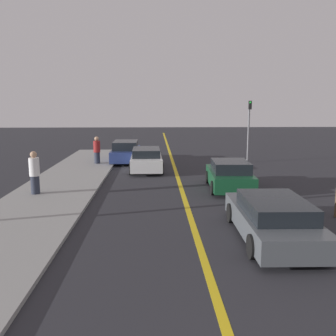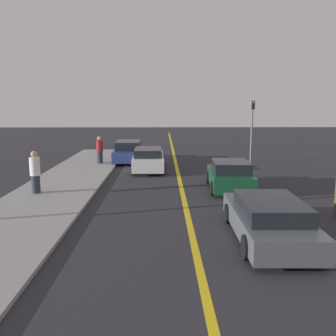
{
  "view_description": "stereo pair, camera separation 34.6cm",
  "coord_description": "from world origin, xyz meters",
  "px_view_note": "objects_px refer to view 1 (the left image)",
  "views": [
    {
      "loc": [
        -1.21,
        -1.43,
        3.81
      ],
      "look_at": [
        -0.62,
        14.61,
        1.05
      ],
      "focal_mm": 40.0,
      "sensor_mm": 36.0,
      "label": 1
    },
    {
      "loc": [
        -0.86,
        -1.44,
        3.81
      ],
      "look_at": [
        -0.62,
        14.61,
        1.05
      ],
      "focal_mm": 40.0,
      "sensor_mm": 36.0,
      "label": 2
    }
  ],
  "objects_px": {
    "car_far_distant": "(146,159)",
    "pedestrian_mid_group": "(97,150)",
    "car_near_right_lane": "(272,218)",
    "pedestrian_near_curb": "(35,173)",
    "car_parked_left_lot": "(126,152)",
    "traffic_light": "(249,125)",
    "car_ahead_center": "(230,175)"
  },
  "relations": [
    {
      "from": "car_far_distant",
      "to": "pedestrian_mid_group",
      "type": "xyz_separation_m",
      "value": [
        -3.13,
        1.92,
        0.31
      ]
    },
    {
      "from": "car_near_right_lane",
      "to": "pedestrian_near_curb",
      "type": "distance_m",
      "value": 9.83
    },
    {
      "from": "car_parked_left_lot",
      "to": "traffic_light",
      "type": "distance_m",
      "value": 8.25
    },
    {
      "from": "car_ahead_center",
      "to": "pedestrian_near_curb",
      "type": "xyz_separation_m",
      "value": [
        -8.33,
        -1.06,
        0.37
      ]
    },
    {
      "from": "car_parked_left_lot",
      "to": "traffic_light",
      "type": "xyz_separation_m",
      "value": [
        8.04,
        -0.47,
        1.79
      ]
    },
    {
      "from": "car_ahead_center",
      "to": "traffic_light",
      "type": "xyz_separation_m",
      "value": [
        2.77,
        7.79,
        1.83
      ]
    },
    {
      "from": "car_parked_left_lot",
      "to": "car_ahead_center",
      "type": "bearing_deg",
      "value": -57.56
    },
    {
      "from": "car_far_distant",
      "to": "pedestrian_mid_group",
      "type": "distance_m",
      "value": 3.68
    },
    {
      "from": "car_ahead_center",
      "to": "car_far_distant",
      "type": "height_order",
      "value": "car_ahead_center"
    },
    {
      "from": "car_near_right_lane",
      "to": "car_ahead_center",
      "type": "relative_size",
      "value": 1.21
    },
    {
      "from": "car_near_right_lane",
      "to": "car_far_distant",
      "type": "xyz_separation_m",
      "value": [
        -3.8,
        11.32,
        0.04
      ]
    },
    {
      "from": "car_parked_left_lot",
      "to": "pedestrian_mid_group",
      "type": "height_order",
      "value": "pedestrian_mid_group"
    },
    {
      "from": "car_ahead_center",
      "to": "car_parked_left_lot",
      "type": "relative_size",
      "value": 0.89
    },
    {
      "from": "car_near_right_lane",
      "to": "traffic_light",
      "type": "relative_size",
      "value": 1.17
    },
    {
      "from": "car_ahead_center",
      "to": "pedestrian_near_curb",
      "type": "distance_m",
      "value": 8.41
    },
    {
      "from": "car_near_right_lane",
      "to": "pedestrian_mid_group",
      "type": "xyz_separation_m",
      "value": [
        -6.93,
        13.24,
        0.35
      ]
    },
    {
      "from": "car_near_right_lane",
      "to": "car_far_distant",
      "type": "height_order",
      "value": "car_far_distant"
    },
    {
      "from": "car_far_distant",
      "to": "pedestrian_near_curb",
      "type": "relative_size",
      "value": 2.53
    },
    {
      "from": "car_ahead_center",
      "to": "pedestrian_near_curb",
      "type": "height_order",
      "value": "pedestrian_near_curb"
    },
    {
      "from": "car_ahead_center",
      "to": "pedestrian_mid_group",
      "type": "height_order",
      "value": "pedestrian_mid_group"
    },
    {
      "from": "car_ahead_center",
      "to": "pedestrian_mid_group",
      "type": "distance_m",
      "value": 9.83
    },
    {
      "from": "car_parked_left_lot",
      "to": "car_near_right_lane",
      "type": "bearing_deg",
      "value": -70.35
    },
    {
      "from": "pedestrian_near_curb",
      "to": "pedestrian_mid_group",
      "type": "distance_m",
      "value": 8.1
    },
    {
      "from": "car_ahead_center",
      "to": "car_parked_left_lot",
      "type": "distance_m",
      "value": 9.8
    },
    {
      "from": "pedestrian_near_curb",
      "to": "traffic_light",
      "type": "xyz_separation_m",
      "value": [
        11.1,
        8.85,
        1.46
      ]
    },
    {
      "from": "pedestrian_near_curb",
      "to": "pedestrian_mid_group",
      "type": "xyz_separation_m",
      "value": [
        1.36,
        7.98,
        -0.05
      ]
    },
    {
      "from": "car_ahead_center",
      "to": "car_parked_left_lot",
      "type": "bearing_deg",
      "value": 125.18
    },
    {
      "from": "pedestrian_near_curb",
      "to": "traffic_light",
      "type": "height_order",
      "value": "traffic_light"
    },
    {
      "from": "car_far_distant",
      "to": "traffic_light",
      "type": "xyz_separation_m",
      "value": [
        6.62,
        2.79,
        1.82
      ]
    },
    {
      "from": "car_parked_left_lot",
      "to": "car_far_distant",
      "type": "bearing_deg",
      "value": -66.46
    },
    {
      "from": "car_near_right_lane",
      "to": "traffic_light",
      "type": "bearing_deg",
      "value": 79.67
    },
    {
      "from": "car_near_right_lane",
      "to": "car_parked_left_lot",
      "type": "xyz_separation_m",
      "value": [
        -5.23,
        14.58,
        0.08
      ]
    }
  ]
}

